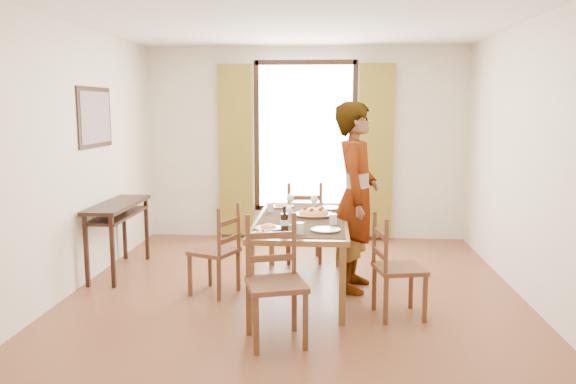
# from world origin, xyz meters

# --- Properties ---
(ground) EXTENTS (5.00, 5.00, 0.00)m
(ground) POSITION_xyz_m (0.00, 0.00, 0.00)
(ground) COLOR #552C1A
(ground) RESTS_ON ground
(room_shell) EXTENTS (4.60, 5.10, 2.74)m
(room_shell) POSITION_xyz_m (-0.00, 0.13, 1.54)
(room_shell) COLOR silver
(room_shell) RESTS_ON ground
(console_table) EXTENTS (0.38, 1.20, 0.80)m
(console_table) POSITION_xyz_m (-2.03, 0.60, 0.68)
(console_table) COLOR black
(console_table) RESTS_ON ground
(dining_table) EXTENTS (0.91, 1.92, 0.76)m
(dining_table) POSITION_xyz_m (0.06, 0.11, 0.69)
(dining_table) COLOR brown
(dining_table) RESTS_ON ground
(chair_west) EXTENTS (0.53, 0.53, 0.92)m
(chair_west) POSITION_xyz_m (-0.78, -0.06, 0.43)
(chair_west) COLOR brown
(chair_west) RESTS_ON ground
(chair_north) EXTENTS (0.48, 0.48, 0.99)m
(chair_north) POSITION_xyz_m (0.04, 1.21, 0.46)
(chair_north) COLOR brown
(chair_north) RESTS_ON ground
(chair_south) EXTENTS (0.56, 0.56, 1.01)m
(chair_south) POSITION_xyz_m (-0.09, -1.16, 0.47)
(chair_south) COLOR brown
(chair_south) RESTS_ON ground
(chair_east) EXTENTS (0.49, 0.49, 0.93)m
(chair_east) POSITION_xyz_m (0.93, -0.56, 0.43)
(chair_east) COLOR brown
(chair_east) RESTS_ON ground
(man) EXTENTS (0.84, 0.67, 1.92)m
(man) POSITION_xyz_m (0.61, 0.21, 0.96)
(man) COLOR gray
(man) RESTS_ON ground
(plate_sw) EXTENTS (0.27, 0.27, 0.05)m
(plate_sw) POSITION_xyz_m (-0.22, -0.44, 0.78)
(plate_sw) COLOR silver
(plate_sw) RESTS_ON dining_table
(plate_se) EXTENTS (0.27, 0.27, 0.05)m
(plate_se) POSITION_xyz_m (0.31, -0.47, 0.78)
(plate_se) COLOR silver
(plate_se) RESTS_ON dining_table
(plate_nw) EXTENTS (0.27, 0.27, 0.05)m
(plate_nw) POSITION_xyz_m (-0.19, 0.69, 0.78)
(plate_nw) COLOR silver
(plate_nw) RESTS_ON dining_table
(plate_ne) EXTENTS (0.27, 0.27, 0.05)m
(plate_ne) POSITION_xyz_m (0.36, 0.64, 0.78)
(plate_ne) COLOR silver
(plate_ne) RESTS_ON dining_table
(pasta_platter) EXTENTS (0.40, 0.40, 0.10)m
(pasta_platter) POSITION_xyz_m (0.18, 0.23, 0.81)
(pasta_platter) COLOR #CB551A
(pasta_platter) RESTS_ON dining_table
(caprese_plate) EXTENTS (0.20, 0.20, 0.04)m
(caprese_plate) POSITION_xyz_m (-0.25, -0.66, 0.78)
(caprese_plate) COLOR silver
(caprese_plate) RESTS_ON dining_table
(wine_glass_a) EXTENTS (0.08, 0.08, 0.18)m
(wine_glass_a) POSITION_xyz_m (-0.05, -0.25, 0.85)
(wine_glass_a) COLOR white
(wine_glass_a) RESTS_ON dining_table
(wine_glass_b) EXTENTS (0.08, 0.08, 0.18)m
(wine_glass_b) POSITION_xyz_m (0.18, 0.46, 0.85)
(wine_glass_b) COLOR white
(wine_glass_b) RESTS_ON dining_table
(wine_glass_c) EXTENTS (0.08, 0.08, 0.18)m
(wine_glass_c) POSITION_xyz_m (-0.08, 0.49, 0.85)
(wine_glass_c) COLOR white
(wine_glass_c) RESTS_ON dining_table
(tumbler_a) EXTENTS (0.07, 0.07, 0.10)m
(tumbler_a) POSITION_xyz_m (0.38, -0.19, 0.81)
(tumbler_a) COLOR silver
(tumbler_a) RESTS_ON dining_table
(tumbler_b) EXTENTS (0.07, 0.07, 0.10)m
(tumbler_b) POSITION_xyz_m (-0.29, 0.42, 0.81)
(tumbler_b) COLOR silver
(tumbler_b) RESTS_ON dining_table
(tumbler_c) EXTENTS (0.07, 0.07, 0.10)m
(tumbler_c) POSITION_xyz_m (0.08, -0.60, 0.81)
(tumbler_c) COLOR silver
(tumbler_c) RESTS_ON dining_table
(wine_bottle) EXTENTS (0.07, 0.07, 0.25)m
(wine_bottle) POSITION_xyz_m (-0.06, -0.60, 0.88)
(wine_bottle) COLOR black
(wine_bottle) RESTS_ON dining_table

